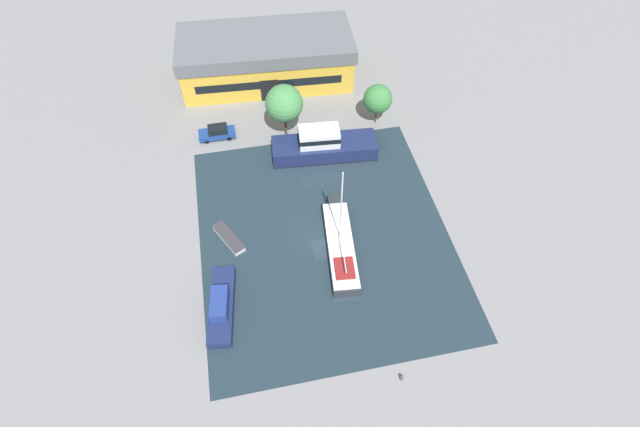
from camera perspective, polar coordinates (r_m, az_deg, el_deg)
ground_plane at (r=53.32m, az=0.49°, el=-2.54°), size 440.00×440.00×0.00m
water_canal at (r=53.31m, az=0.49°, el=-2.54°), size 26.20×30.36×0.01m
warehouse_building at (r=71.94m, az=-6.17°, el=17.29°), size 24.06×12.07×6.40m
quay_tree_near_building at (r=61.15m, az=-4.12°, el=12.43°), size 4.56×4.56×7.15m
quay_tree_by_water at (r=63.95m, az=6.62°, el=12.88°), size 3.62×3.62×5.52m
parked_car at (r=64.41m, az=-11.66°, el=9.06°), size 4.54×1.82×1.69m
sailboat_moored at (r=51.90m, az=2.34°, el=-3.63°), size 3.92×12.65×10.71m
motor_cruiser at (r=60.52m, az=0.35°, el=7.79°), size 12.95×4.97×3.91m
small_dinghy at (r=53.57m, az=-10.38°, el=-2.76°), size 3.29×4.73×0.69m
cabin_boat at (r=48.76m, az=-11.23°, el=-10.24°), size 3.34×8.49×2.44m
mooring_bollard at (r=46.06m, az=9.33°, el=-18.01°), size 0.34×0.34×0.66m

